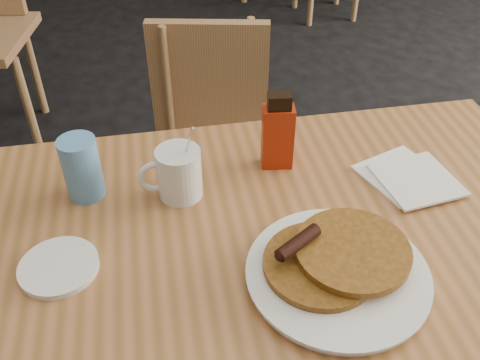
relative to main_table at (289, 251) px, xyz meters
name	(u,v)px	position (x,y,z in m)	size (l,w,h in m)	color
main_table	(289,251)	(0.00, 0.00, 0.00)	(1.26, 0.88, 0.75)	#A7673B
chair_main_far	(216,133)	(0.00, 0.74, -0.22)	(0.46, 0.46, 0.83)	#987A47
pancake_plate	(336,268)	(0.05, -0.11, 0.06)	(0.31, 0.31, 0.07)	white
coffee_mug	(178,173)	(-0.18, 0.17, 0.10)	(0.13, 0.09, 0.17)	white
syrup_bottle	(278,133)	(0.04, 0.22, 0.12)	(0.07, 0.05, 0.17)	maroon
napkin_stack	(409,177)	(0.29, 0.10, 0.05)	(0.20, 0.21, 0.01)	white
blue_tumbler	(82,168)	(-0.37, 0.21, 0.11)	(0.07, 0.07, 0.13)	#5690C9
side_saucer	(59,267)	(-0.42, 0.01, 0.05)	(0.14, 0.14, 0.01)	white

